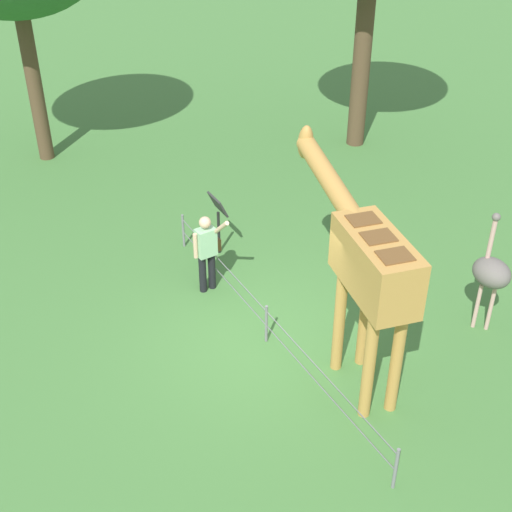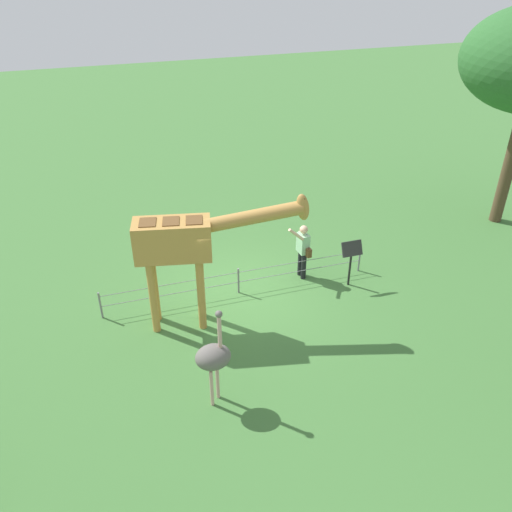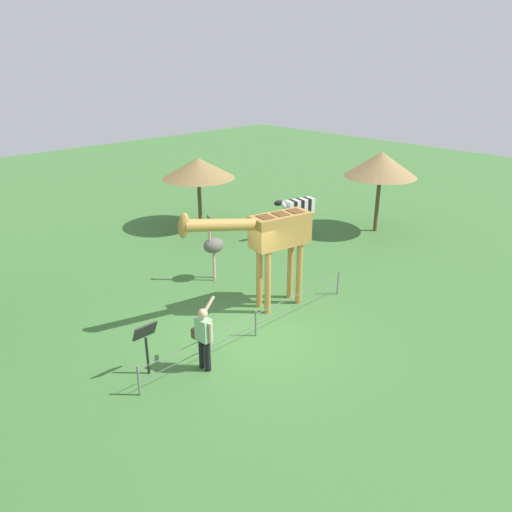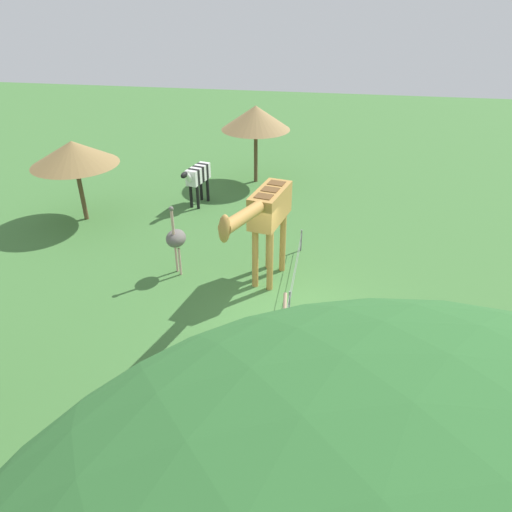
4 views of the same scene
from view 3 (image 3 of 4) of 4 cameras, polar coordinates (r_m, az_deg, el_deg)
ground_plane at (r=13.17m, az=-0.20°, el=-9.09°), size 60.00×60.00×0.00m
giraffe at (r=13.60m, az=1.62°, el=2.31°), size 3.94×1.26×3.32m
visitor at (r=11.49m, az=-6.05°, el=-9.06°), size 0.66×0.58×1.68m
zebra at (r=19.74m, az=4.87°, el=5.42°), size 1.82×0.71×1.66m
ostrich at (r=15.87m, az=-4.93°, el=1.21°), size 0.70×0.56×2.25m
shade_hut_near at (r=20.76m, az=-6.69°, el=10.02°), size 3.01×3.01×2.93m
shade_hut_far at (r=20.61m, az=14.23°, el=10.20°), size 2.90×2.90×3.28m
info_sign at (r=11.51m, az=-12.61°, el=-9.21°), size 0.56×0.21×1.32m
wire_fence at (r=12.93m, az=-0.03°, el=-7.65°), size 7.05×0.05×0.75m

